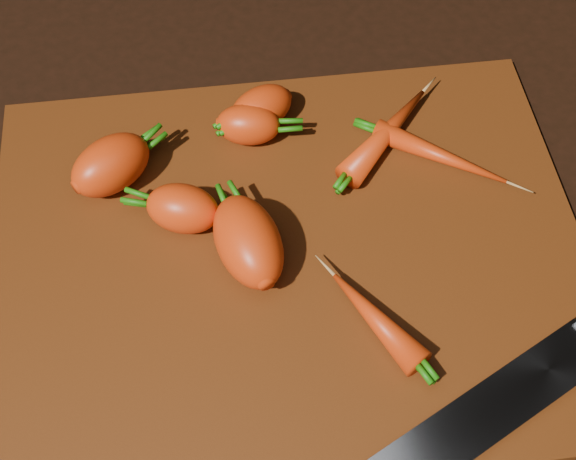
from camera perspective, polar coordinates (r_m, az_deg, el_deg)
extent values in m
cube|color=black|center=(0.69, 0.10, -2.32)|extent=(2.00, 2.00, 0.01)
cube|color=#672E0E|center=(0.68, 0.11, -1.83)|extent=(0.50, 0.40, 0.01)
ellipsoid|color=red|center=(0.72, -12.49, 4.54)|extent=(0.09, 0.08, 0.05)
ellipsoid|color=red|center=(0.68, -7.50, 1.52)|extent=(0.07, 0.06, 0.04)
ellipsoid|color=red|center=(0.65, -2.85, -0.81)|extent=(0.07, 0.10, 0.05)
ellipsoid|color=red|center=(0.75, -1.93, 8.66)|extent=(0.07, 0.06, 0.04)
ellipsoid|color=red|center=(0.74, -2.84, 7.50)|extent=(0.06, 0.05, 0.04)
ellipsoid|color=red|center=(0.74, 7.02, 6.86)|extent=(0.11, 0.11, 0.03)
ellipsoid|color=red|center=(0.74, 10.75, 5.23)|extent=(0.12, 0.09, 0.02)
ellipsoid|color=red|center=(0.63, 6.25, -6.28)|extent=(0.07, 0.10, 0.03)
cube|color=gray|center=(0.62, 14.02, -12.50)|extent=(0.03, 0.04, 0.02)
cube|color=black|center=(0.65, 18.74, -8.92)|extent=(0.13, 0.08, 0.02)
cylinder|color=#B2B2B7|center=(0.63, 17.72, -9.51)|extent=(0.01, 0.01, 0.00)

